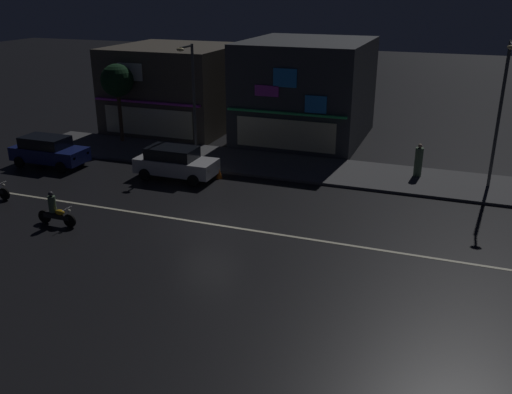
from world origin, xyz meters
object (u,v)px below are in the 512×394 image
object	(u,v)px
pedestrian_on_sidewalk	(418,161)
parked_car_trailing	(48,151)
streetlamp_west	(192,91)
streetlamp_mid	(501,104)
motorcycle_lead	(55,211)
traffic_cone	(219,173)
parked_car_near_kerb	(175,162)

from	to	relation	value
pedestrian_on_sidewalk	parked_car_trailing	distance (m)	20.46
streetlamp_west	streetlamp_mid	bearing A→B (deg)	0.11
streetlamp_west	pedestrian_on_sidewalk	world-z (taller)	streetlamp_west
streetlamp_west	motorcycle_lead	bearing A→B (deg)	-95.76
streetlamp_mid	traffic_cone	bearing A→B (deg)	-167.21
streetlamp_mid	pedestrian_on_sidewalk	bearing A→B (deg)	170.43
motorcycle_lead	parked_car_near_kerb	bearing A→B (deg)	-98.97
streetlamp_west	pedestrian_on_sidewalk	xyz separation A→B (m)	(12.83, 0.62, -3.03)
streetlamp_west	parked_car_trailing	distance (m)	8.80
parked_car_trailing	streetlamp_mid	bearing A→B (deg)	10.44
parked_car_near_kerb	pedestrian_on_sidewalk	bearing A→B (deg)	19.90
parked_car_near_kerb	motorcycle_lead	world-z (taller)	parked_car_near_kerb
parked_car_near_kerb	traffic_cone	world-z (taller)	parked_car_near_kerb
streetlamp_west	parked_car_trailing	size ratio (longest dim) A/B	1.49
parked_car_near_kerb	parked_car_trailing	bearing A→B (deg)	-176.12
pedestrian_on_sidewalk	motorcycle_lead	size ratio (longest dim) A/B	0.92
streetlamp_mid	traffic_cone	world-z (taller)	streetlamp_mid
motorcycle_lead	traffic_cone	distance (m)	9.03
pedestrian_on_sidewalk	parked_car_near_kerb	xyz separation A→B (m)	(-12.08, -4.37, -0.07)
streetlamp_west	traffic_cone	xyz separation A→B (m)	(2.94, -3.01, -3.70)
streetlamp_mid	parked_car_trailing	world-z (taller)	streetlamp_mid
pedestrian_on_sidewalk	motorcycle_lead	bearing A→B (deg)	-3.02
motorcycle_lead	traffic_cone	world-z (taller)	motorcycle_lead
parked_car_near_kerb	streetlamp_west	bearing A→B (deg)	101.27
streetlamp_mid	pedestrian_on_sidewalk	world-z (taller)	streetlamp_mid
parked_car_trailing	traffic_cone	xyz separation A→B (m)	(9.98, 1.27, -0.59)
streetlamp_west	parked_car_near_kerb	bearing A→B (deg)	-78.73
streetlamp_mid	motorcycle_lead	xyz separation A→B (m)	(-17.46, -11.10, -3.71)
parked_car_near_kerb	traffic_cone	xyz separation A→B (m)	(2.20, 0.74, -0.59)
streetlamp_west	parked_car_near_kerb	size ratio (longest dim) A/B	1.49
parked_car_near_kerb	traffic_cone	size ratio (longest dim) A/B	7.82
parked_car_near_kerb	traffic_cone	distance (m)	2.39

